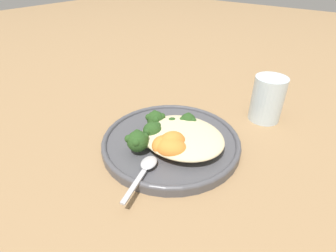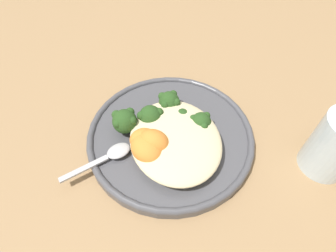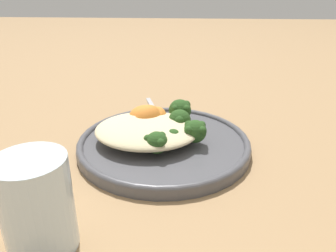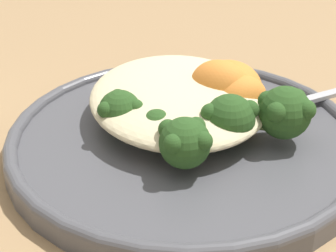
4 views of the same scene
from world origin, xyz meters
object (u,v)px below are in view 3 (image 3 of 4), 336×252
Objects in this scene: broccoli_stalk_2 at (186,131)px; broccoli_stalk_4 at (178,112)px; broccoli_stalk_1 at (169,136)px; sweet_potato_chunk_0 at (145,116)px; spoon at (156,112)px; water_glass at (37,205)px; sweet_potato_chunk_1 at (148,117)px; sweet_potato_chunk_2 at (157,116)px; quinoa_mound at (147,130)px; broccoli_stalk_3 at (175,122)px; plate at (164,143)px; broccoli_stalk_0 at (156,141)px.

broccoli_stalk_4 reaches higher than broccoli_stalk_2.
sweet_potato_chunk_0 reaches higher than broccoli_stalk_1.
water_glass is (-0.09, -0.34, 0.03)m from spoon.
broccoli_stalk_4 is at bearing 32.19° from sweet_potato_chunk_1.
broccoli_stalk_1 is at bearing -141.44° from broccoli_stalk_2.
water_glass is (-0.13, -0.22, 0.02)m from broccoli_stalk_1.
broccoli_stalk_4 is at bearing 25.48° from sweet_potato_chunk_2.
sweet_potato_chunk_1 reaches higher than quinoa_mound.
sweet_potato_chunk_1 reaches higher than broccoli_stalk_3.
broccoli_stalk_3 is at bearing -11.15° from sweet_potato_chunk_1.
water_glass is (-0.14, -0.26, 0.02)m from broccoli_stalk_3.
broccoli_stalk_1 is at bearing -119.86° from broccoli_stalk_3.
broccoli_stalk_4 is at bearing 130.46° from broccoli_stalk_1.
sweet_potato_chunk_1 is (-0.04, 0.05, 0.01)m from broccoli_stalk_1.
spoon is at bearing 102.78° from plate.
broccoli_stalk_3 is 0.80× the size of water_glass.
broccoli_stalk_1 is 0.07m from sweet_potato_chunk_1.
sweet_potato_chunk_2 is at bearing 6.50° from sweet_potato_chunk_0.
broccoli_stalk_3 is 0.04m from broccoli_stalk_4.
sweet_potato_chunk_2 is (-0.01, 0.09, 0.00)m from broccoli_stalk_0.
plate is 2.64× the size of broccoli_stalk_2.
quinoa_mound is 3.39× the size of sweet_potato_chunk_1.
spoon is (-0.02, 0.11, 0.01)m from plate.
sweet_potato_chunk_1 is (-0.02, 0.08, 0.01)m from broccoli_stalk_0.
broccoli_stalk_2 is 1.01× the size of water_glass.
broccoli_stalk_4 is (-0.02, 0.08, 0.00)m from broccoli_stalk_2.
quinoa_mound is 0.05m from sweet_potato_chunk_0.
broccoli_stalk_1 is 1.80× the size of sweet_potato_chunk_2.
sweet_potato_chunk_0 is (-0.05, 0.06, 0.01)m from broccoli_stalk_1.
broccoli_stalk_1 is 0.72× the size of broccoli_stalk_2.
broccoli_stalk_2 is 2.14× the size of sweet_potato_chunk_1.
quinoa_mound is 1.47× the size of spoon.
sweet_potato_chunk_0 is (-0.03, 0.09, 0.00)m from broccoli_stalk_0.
quinoa_mound is (-0.03, -0.00, 0.03)m from plate.
plate is at bearing -49.82° from sweet_potato_chunk_1.
sweet_potato_chunk_2 is at bearing 70.55° from water_glass.
broccoli_stalk_1 is at bearing -58.21° from plate.
water_glass reaches higher than spoon.
water_glass is at bearing -109.45° from sweet_potato_chunk_2.
plate is 3.08× the size of broccoli_stalk_0.
sweet_potato_chunk_0 is at bearing -171.12° from broccoli_stalk_0.
broccoli_stalk_2 and sweet_potato_chunk_0 have the same top height.
water_glass is at bearing 147.63° from spoon.
sweet_potato_chunk_0 is 0.55× the size of water_glass.
spoon is at bearing 77.09° from sweet_potato_chunk_0.
broccoli_stalk_0 is 1.84× the size of sweet_potato_chunk_1.
broccoli_stalk_2 reaches higher than broccoli_stalk_1.
water_glass is (-0.08, -0.28, 0.01)m from sweet_potato_chunk_0.
broccoli_stalk_2 is at bearing -8.38° from plate.
sweet_potato_chunk_0 is 0.01m from sweet_potato_chunk_1.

